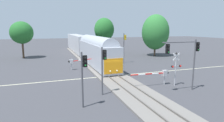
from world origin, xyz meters
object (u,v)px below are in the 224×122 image
commuter_train (85,46)px  maple_right_background (155,32)px  crossing_gate_far (76,61)px  elm_centre_background (104,30)px  crossing_signal_mast (176,65)px  traffic_signal_near_right (186,53)px  crossing_gate_near (161,74)px  traffic_signal_median (103,63)px  traffic_signal_near_left (84,71)px  pine_left_background (22,33)px  traffic_signal_far_side (124,43)px

commuter_train → maple_right_background: 17.67m
crossing_gate_far → maple_right_background: (21.23, 9.60, 4.47)m
maple_right_background → elm_centre_background: 13.61m
crossing_signal_mast → traffic_signal_near_right: size_ratio=0.72×
commuter_train → crossing_gate_near: commuter_train is taller
maple_right_background → commuter_train: bearing=169.2°
maple_right_background → crossing_signal_mast: bearing=-116.6°
commuter_train → crossing_signal_mast: commuter_train is taller
traffic_signal_median → traffic_signal_near_left: size_ratio=1.02×
crossing_gate_far → elm_centre_background: size_ratio=0.65×
crossing_gate_near → pine_left_background: (-18.24, 28.39, 4.47)m
crossing_gate_far → traffic_signal_near_left: size_ratio=1.28×
traffic_signal_far_side → elm_centre_background: 15.21m
elm_centre_background → traffic_signal_near_right: bearing=-91.4°
maple_right_background → elm_centre_background: bearing=142.3°
traffic_signal_near_right → pine_left_background: bearing=121.8°
traffic_signal_near_left → pine_left_background: size_ratio=0.58×
traffic_signal_far_side → elm_centre_background: (0.41, 14.98, 2.60)m
crossing_signal_mast → traffic_signal_near_right: (-0.37, -2.00, 1.80)m
commuter_train → crossing_gate_near: bearing=-80.0°
traffic_signal_near_left → pine_left_background: 32.94m
crossing_gate_far → pine_left_background: 19.50m
crossing_signal_mast → crossing_gate_far: crossing_signal_mast is taller
crossing_gate_far → elm_centre_background: bearing=59.7°
traffic_signal_near_right → elm_centre_background: size_ratio=0.59×
traffic_signal_near_left → elm_centre_background: size_ratio=0.51×
crossing_gate_near → pine_left_background: 34.04m
commuter_train → traffic_signal_far_side: (5.91, -9.91, 1.16)m
traffic_signal_near_right → maple_right_background: 27.07m
traffic_signal_far_side → traffic_signal_near_left: 21.81m
traffic_signal_median → traffic_signal_near_left: bearing=-135.5°
maple_right_background → crossing_gate_far: bearing=-155.7°
crossing_gate_near → crossing_signal_mast: 1.99m
crossing_signal_mast → pine_left_background: bearing=124.1°
traffic_signal_far_side → maple_right_background: bearing=30.8°
traffic_signal_near_left → elm_centre_background: elm_centre_background is taller
commuter_train → elm_centre_background: size_ratio=4.48×
traffic_signal_near_right → crossing_signal_mast: bearing=79.5°
traffic_signal_near_right → pine_left_background: (-19.35, 31.16, 1.58)m
traffic_signal_median → pine_left_background: size_ratio=0.59×
crossing_signal_mast → crossing_gate_far: 16.31m
crossing_signal_mast → traffic_signal_far_side: traffic_signal_far_side is taller
crossing_gate_far → traffic_signal_far_side: traffic_signal_far_side is taller
crossing_signal_mast → traffic_signal_near_left: bearing=-167.0°
traffic_signal_near_left → traffic_signal_far_side: bearing=57.7°
commuter_train → crossing_signal_mast: size_ratio=10.60×
elm_centre_background → maple_right_background: bearing=-37.7°
crossing_gate_near → traffic_signal_median: bearing=-172.6°
crossing_signal_mast → crossing_gate_far: bearing=128.1°
crossing_gate_far → elm_centre_background: elm_centre_background is taller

